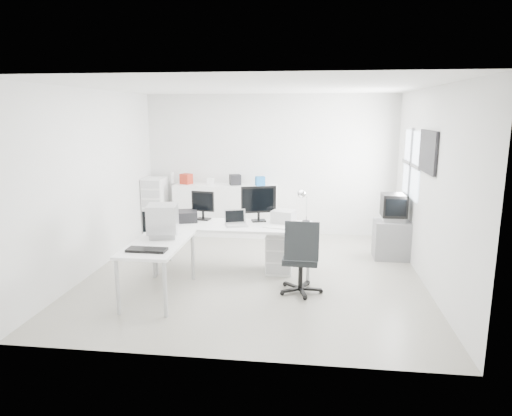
# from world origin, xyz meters

# --- Properties ---
(floor) EXTENTS (5.00, 5.00, 0.01)m
(floor) POSITION_xyz_m (0.00, 0.00, 0.00)
(floor) COLOR #BBB7A8
(floor) RESTS_ON ground
(ceiling) EXTENTS (5.00, 5.00, 0.01)m
(ceiling) POSITION_xyz_m (0.00, 0.00, 2.80)
(ceiling) COLOR white
(ceiling) RESTS_ON back_wall
(back_wall) EXTENTS (5.00, 0.02, 2.80)m
(back_wall) POSITION_xyz_m (0.00, 2.50, 1.40)
(back_wall) COLOR silver
(back_wall) RESTS_ON floor
(left_wall) EXTENTS (0.02, 5.00, 2.80)m
(left_wall) POSITION_xyz_m (-2.50, 0.00, 1.40)
(left_wall) COLOR silver
(left_wall) RESTS_ON floor
(right_wall) EXTENTS (0.02, 5.00, 2.80)m
(right_wall) POSITION_xyz_m (2.50, 0.00, 1.40)
(right_wall) COLOR silver
(right_wall) RESTS_ON floor
(window) EXTENTS (0.02, 1.20, 1.10)m
(window) POSITION_xyz_m (2.48, 1.20, 1.60)
(window) COLOR white
(window) RESTS_ON right_wall
(wall_picture) EXTENTS (0.04, 0.90, 0.60)m
(wall_picture) POSITION_xyz_m (2.47, 0.10, 1.90)
(wall_picture) COLOR black
(wall_picture) RESTS_ON right_wall
(main_desk) EXTENTS (2.40, 0.80, 0.75)m
(main_desk) POSITION_xyz_m (-0.33, 0.12, 0.38)
(main_desk) COLOR white
(main_desk) RESTS_ON floor
(side_desk) EXTENTS (0.70, 1.40, 0.75)m
(side_desk) POSITION_xyz_m (-1.18, -0.98, 0.38)
(side_desk) COLOR white
(side_desk) RESTS_ON floor
(drawer_pedestal) EXTENTS (0.40, 0.50, 0.60)m
(drawer_pedestal) POSITION_xyz_m (0.37, 0.17, 0.30)
(drawer_pedestal) COLOR white
(drawer_pedestal) RESTS_ON floor
(inkjet_printer) EXTENTS (0.55, 0.48, 0.16)m
(inkjet_printer) POSITION_xyz_m (-1.18, 0.22, 0.83)
(inkjet_printer) COLOR black
(inkjet_printer) RESTS_ON main_desk
(lcd_monitor_small) EXTENTS (0.41, 0.28, 0.47)m
(lcd_monitor_small) POSITION_xyz_m (-0.88, 0.37, 0.99)
(lcd_monitor_small) COLOR black
(lcd_monitor_small) RESTS_ON main_desk
(lcd_monitor_large) EXTENTS (0.60, 0.38, 0.58)m
(lcd_monitor_large) POSITION_xyz_m (0.02, 0.37, 1.04)
(lcd_monitor_large) COLOR black
(lcd_monitor_large) RESTS_ON main_desk
(laptop) EXTENTS (0.46, 0.47, 0.24)m
(laptop) POSITION_xyz_m (-0.28, 0.02, 0.87)
(laptop) COLOR #B7B7BA
(laptop) RESTS_ON main_desk
(white_keyboard) EXTENTS (0.39, 0.20, 0.02)m
(white_keyboard) POSITION_xyz_m (0.32, -0.03, 0.76)
(white_keyboard) COLOR white
(white_keyboard) RESTS_ON main_desk
(white_mouse) EXTENTS (0.06, 0.06, 0.06)m
(white_mouse) POSITION_xyz_m (0.62, 0.02, 0.78)
(white_mouse) COLOR white
(white_mouse) RESTS_ON main_desk
(laser_printer) EXTENTS (0.40, 0.37, 0.19)m
(laser_printer) POSITION_xyz_m (0.42, 0.34, 0.85)
(laser_printer) COLOR #ACACAC
(laser_printer) RESTS_ON main_desk
(desk_lamp) EXTENTS (0.15, 0.15, 0.43)m
(desk_lamp) POSITION_xyz_m (0.77, 0.42, 0.96)
(desk_lamp) COLOR silver
(desk_lamp) RESTS_ON main_desk
(crt_monitor) EXTENTS (0.49, 0.49, 0.48)m
(crt_monitor) POSITION_xyz_m (-1.18, -0.73, 0.99)
(crt_monitor) COLOR #B7B7BA
(crt_monitor) RESTS_ON side_desk
(black_keyboard) EXTENTS (0.50, 0.21, 0.03)m
(black_keyboard) POSITION_xyz_m (-1.18, -1.38, 0.77)
(black_keyboard) COLOR black
(black_keyboard) RESTS_ON side_desk
(office_chair) EXTENTS (0.65, 0.65, 1.06)m
(office_chair) POSITION_xyz_m (0.72, -0.63, 0.53)
(office_chair) COLOR #222527
(office_chair) RESTS_ON floor
(tv_cabinet) EXTENTS (0.60, 0.49, 0.65)m
(tv_cabinet) POSITION_xyz_m (2.22, 1.07, 0.33)
(tv_cabinet) COLOR slate
(tv_cabinet) RESTS_ON floor
(crt_tv) EXTENTS (0.50, 0.48, 0.45)m
(crt_tv) POSITION_xyz_m (2.22, 1.07, 0.88)
(crt_tv) COLOR black
(crt_tv) RESTS_ON tv_cabinet
(sideboard) EXTENTS (2.05, 0.51, 1.03)m
(sideboard) POSITION_xyz_m (-0.87, 2.24, 0.51)
(sideboard) COLOR white
(sideboard) RESTS_ON floor
(clutter_box_a) EXTENTS (0.26, 0.25, 0.20)m
(clutter_box_a) POSITION_xyz_m (-1.67, 2.24, 1.13)
(clutter_box_a) COLOR #9E2616
(clutter_box_a) RESTS_ON sideboard
(clutter_box_b) EXTENTS (0.14, 0.12, 0.12)m
(clutter_box_b) POSITION_xyz_m (-1.17, 2.24, 1.09)
(clutter_box_b) COLOR white
(clutter_box_b) RESTS_ON sideboard
(clutter_box_c) EXTENTS (0.26, 0.25, 0.21)m
(clutter_box_c) POSITION_xyz_m (-0.67, 2.24, 1.13)
(clutter_box_c) COLOR black
(clutter_box_c) RESTS_ON sideboard
(clutter_box_d) EXTENTS (0.22, 0.20, 0.18)m
(clutter_box_d) POSITION_xyz_m (-0.17, 2.24, 1.11)
(clutter_box_d) COLOR #1861A8
(clutter_box_d) RESTS_ON sideboard
(clutter_bottle) EXTENTS (0.07, 0.07, 0.22)m
(clutter_bottle) POSITION_xyz_m (-1.97, 2.28, 1.14)
(clutter_bottle) COLOR white
(clutter_bottle) RESTS_ON sideboard
(filing_cabinet) EXTENTS (0.41, 0.48, 1.16)m
(filing_cabinet) POSITION_xyz_m (-2.28, 2.07, 0.58)
(filing_cabinet) COLOR white
(filing_cabinet) RESTS_ON floor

